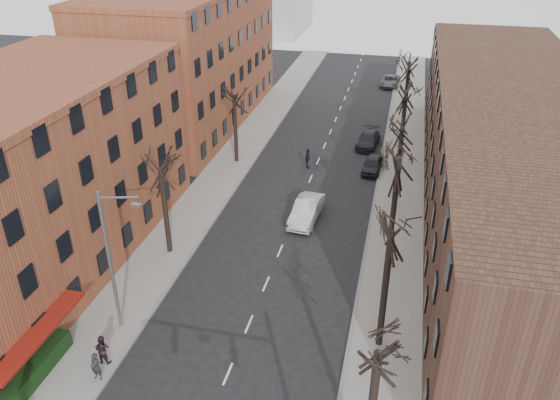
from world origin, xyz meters
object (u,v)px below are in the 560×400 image
Objects in this scene: parked_car_near at (373,164)px; pedestrian_a at (96,367)px; silver_sedan at (306,211)px; parked_car_mid at (368,140)px.

parked_car_near is 2.46× the size of pedestrian_a.
parked_car_mid is (3.33, 16.20, -0.14)m from silver_sedan.
parked_car_near is 0.84× the size of parked_car_mid.
parked_car_mid is 2.93× the size of pedestrian_a.
pedestrian_a reaches higher than parked_car_mid.
pedestrian_a is (-11.70, -28.89, 0.28)m from parked_car_near.
silver_sedan is at bearing 70.62° from pedestrian_a.
parked_car_near is 6.08m from parked_car_mid.
parked_car_near is 31.17m from pedestrian_a.
parked_car_near is (4.30, 10.20, -0.15)m from silver_sedan.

